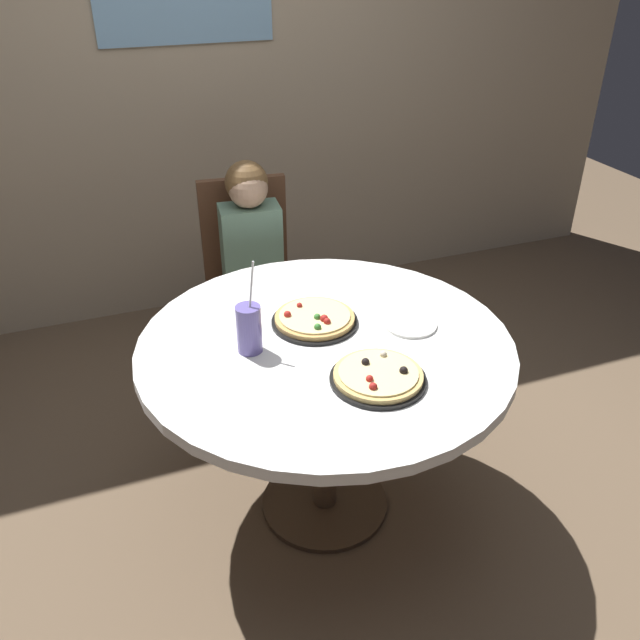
{
  "coord_description": "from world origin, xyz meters",
  "views": [
    {
      "loc": [
        -0.66,
        -1.69,
        1.91
      ],
      "look_at": [
        0.0,
        0.05,
        0.8
      ],
      "focal_mm": 36.83,
      "sensor_mm": 36.0,
      "label": 1
    }
  ],
  "objects_px": {
    "pizza_veggie": "(378,376)",
    "plate_small": "(410,324)",
    "dining_table": "(325,364)",
    "pizza_cheese": "(315,319)",
    "chair_wooden": "(249,271)",
    "diner_child": "(257,297)",
    "soda_cup": "(249,329)"
  },
  "relations": [
    {
      "from": "dining_table",
      "to": "chair_wooden",
      "type": "xyz_separation_m",
      "value": [
        0.01,
        1.01,
        -0.12
      ]
    },
    {
      "from": "pizza_cheese",
      "to": "plate_small",
      "type": "bearing_deg",
      "value": -23.28
    },
    {
      "from": "pizza_cheese",
      "to": "soda_cup",
      "type": "distance_m",
      "value": 0.27
    },
    {
      "from": "diner_child",
      "to": "pizza_veggie",
      "type": "height_order",
      "value": "diner_child"
    },
    {
      "from": "diner_child",
      "to": "pizza_cheese",
      "type": "xyz_separation_m",
      "value": [
        0.01,
        -0.72,
        0.28
      ]
    },
    {
      "from": "dining_table",
      "to": "plate_small",
      "type": "distance_m",
      "value": 0.32
    },
    {
      "from": "dining_table",
      "to": "chair_wooden",
      "type": "bearing_deg",
      "value": 89.45
    },
    {
      "from": "chair_wooden",
      "to": "plate_small",
      "type": "relative_size",
      "value": 5.28
    },
    {
      "from": "diner_child",
      "to": "dining_table",
      "type": "bearing_deg",
      "value": -89.45
    },
    {
      "from": "pizza_cheese",
      "to": "pizza_veggie",
      "type": "bearing_deg",
      "value": -80.89
    },
    {
      "from": "dining_table",
      "to": "plate_small",
      "type": "bearing_deg",
      "value": -2.79
    },
    {
      "from": "dining_table",
      "to": "diner_child",
      "type": "relative_size",
      "value": 1.14
    },
    {
      "from": "dining_table",
      "to": "chair_wooden",
      "type": "height_order",
      "value": "chair_wooden"
    },
    {
      "from": "dining_table",
      "to": "pizza_cheese",
      "type": "height_order",
      "value": "pizza_cheese"
    },
    {
      "from": "pizza_veggie",
      "to": "plate_small",
      "type": "xyz_separation_m",
      "value": [
        0.24,
        0.25,
        -0.01
      ]
    },
    {
      "from": "diner_child",
      "to": "chair_wooden",
      "type": "bearing_deg",
      "value": 84.42
    },
    {
      "from": "dining_table",
      "to": "diner_child",
      "type": "xyz_separation_m",
      "value": [
        -0.01,
        0.83,
        -0.17
      ]
    },
    {
      "from": "chair_wooden",
      "to": "pizza_cheese",
      "type": "height_order",
      "value": "chair_wooden"
    },
    {
      "from": "dining_table",
      "to": "diner_child",
      "type": "height_order",
      "value": "diner_child"
    },
    {
      "from": "pizza_cheese",
      "to": "plate_small",
      "type": "distance_m",
      "value": 0.33
    },
    {
      "from": "dining_table",
      "to": "soda_cup",
      "type": "xyz_separation_m",
      "value": [
        -0.25,
        0.03,
        0.18
      ]
    },
    {
      "from": "dining_table",
      "to": "pizza_cheese",
      "type": "bearing_deg",
      "value": 87.63
    },
    {
      "from": "chair_wooden",
      "to": "diner_child",
      "type": "bearing_deg",
      "value": -95.58
    },
    {
      "from": "chair_wooden",
      "to": "pizza_cheese",
      "type": "relative_size",
      "value": 3.2
    },
    {
      "from": "pizza_cheese",
      "to": "dining_table",
      "type": "bearing_deg",
      "value": -92.37
    },
    {
      "from": "pizza_cheese",
      "to": "soda_cup",
      "type": "bearing_deg",
      "value": -161.67
    },
    {
      "from": "plate_small",
      "to": "chair_wooden",
      "type": "bearing_deg",
      "value": 105.97
    },
    {
      "from": "pizza_veggie",
      "to": "chair_wooden",
      "type": "bearing_deg",
      "value": 92.5
    },
    {
      "from": "chair_wooden",
      "to": "soda_cup",
      "type": "relative_size",
      "value": 3.1
    },
    {
      "from": "dining_table",
      "to": "diner_child",
      "type": "distance_m",
      "value": 0.85
    },
    {
      "from": "dining_table",
      "to": "pizza_cheese",
      "type": "xyz_separation_m",
      "value": [
        0.0,
        0.11,
        0.11
      ]
    },
    {
      "from": "dining_table",
      "to": "soda_cup",
      "type": "height_order",
      "value": "soda_cup"
    }
  ]
}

